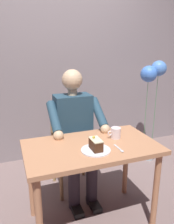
{
  "coord_description": "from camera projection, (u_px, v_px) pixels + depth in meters",
  "views": [
    {
      "loc": [
        0.6,
        1.53,
        1.51
      ],
      "look_at": [
        0.0,
        -0.1,
        0.99
      ],
      "focal_mm": 35.65,
      "sensor_mm": 36.0,
      "label": 1
    }
  ],
  "objects": [
    {
      "name": "ground_plane",
      "position": [
        91.0,
        220.0,
        2.0
      ],
      "size": [
        14.0,
        14.0,
        0.0
      ],
      "primitive_type": "plane",
      "color": "#796361"
    },
    {
      "name": "cafe_rear_panel",
      "position": [
        52.0,
        46.0,
        2.86
      ],
      "size": [
        6.4,
        0.12,
        3.0
      ],
      "primitive_type": "cube",
      "color": "gray",
      "rests_on": "ground"
    },
    {
      "name": "dining_table",
      "position": [
        91.0,
        156.0,
        1.82
      ],
      "size": [
        1.07,
        0.62,
        0.74
      ],
      "color": "#B87B54",
      "rests_on": "ground"
    },
    {
      "name": "chair",
      "position": [
        71.0,
        141.0,
        2.41
      ],
      "size": [
        0.42,
        0.42,
        0.92
      ],
      "color": "tan",
      "rests_on": "ground"
    },
    {
      "name": "seated_person",
      "position": [
        75.0,
        133.0,
        2.21
      ],
      "size": [
        0.53,
        0.58,
        1.29
      ],
      "color": "#244154",
      "rests_on": "ground"
    },
    {
      "name": "dessert_plate",
      "position": [
        96.0,
        150.0,
        1.69
      ],
      "size": [
        0.23,
        0.23,
        0.01
      ],
      "primitive_type": "cylinder",
      "color": "white",
      "rests_on": "dining_table"
    },
    {
      "name": "cake_slice",
      "position": [
        96.0,
        144.0,
        1.68
      ],
      "size": [
        0.07,
        0.13,
        0.11
      ],
      "color": "#442514",
      "rests_on": "dessert_plate"
    },
    {
      "name": "coffee_cup",
      "position": [
        116.0,
        133.0,
        1.92
      ],
      "size": [
        0.12,
        0.09,
        0.09
      ],
      "color": "silver",
      "rests_on": "dining_table"
    },
    {
      "name": "dessert_spoon",
      "position": [
        120.0,
        149.0,
        1.71
      ],
      "size": [
        0.03,
        0.14,
        0.01
      ],
      "color": "silver",
      "rests_on": "dining_table"
    },
    {
      "name": "balloon_display",
      "position": [
        153.0,
        86.0,
        2.81
      ],
      "size": [
        0.35,
        0.21,
        1.33
      ],
      "color": "#B2C1C6",
      "rests_on": "ground"
    }
  ]
}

